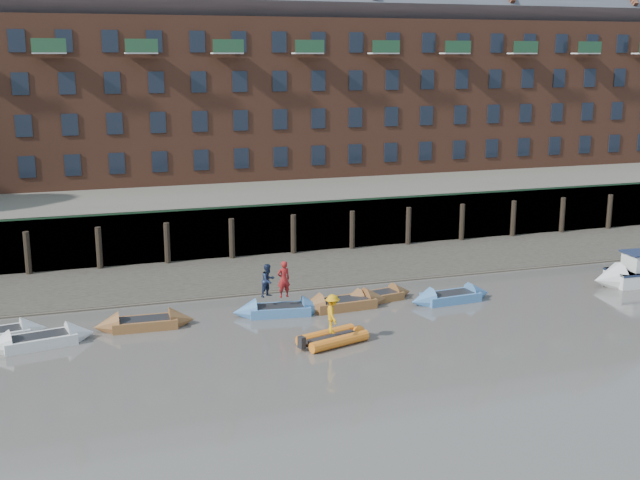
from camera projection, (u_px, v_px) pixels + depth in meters
name	position (u px, v px, depth m)	size (l,w,h in m)	color
ground	(403.00, 390.00, 30.62)	(220.00, 220.00, 0.00)	#5A554F
foreshore	(279.00, 272.00, 47.28)	(110.00, 8.00, 0.50)	#3D382F
mud_band	(295.00, 287.00, 44.14)	(110.00, 1.60, 0.10)	#4C4336
river_wall	(261.00, 230.00, 50.98)	(110.00, 1.23, 3.30)	#2D2A26
bank_terrace	(219.00, 195.00, 63.58)	(110.00, 28.00, 3.20)	#5E594D
apartment_terrace	(212.00, 50.00, 61.97)	(80.60, 15.56, 20.98)	brown
rowboat_1	(39.00, 340.00, 35.19)	(4.94, 2.22, 1.38)	silver
rowboat_2	(145.00, 323.00, 37.48)	(4.67, 1.52, 1.34)	brown
rowboat_3	(279.00, 310.00, 39.42)	(4.73, 1.93, 1.33)	teal
rowboat_4	(343.00, 303.00, 40.41)	(4.96, 1.75, 1.42)	brown
rowboat_5	(377.00, 297.00, 41.69)	(4.33, 1.92, 1.21)	brown
rowboat_6	(451.00, 297.00, 41.52)	(4.70, 1.69, 1.34)	teal
rib_tender	(335.00, 337.00, 35.58)	(3.34, 2.33, 0.56)	orange
motor_launch	(634.00, 274.00, 44.53)	(5.79, 2.12, 2.36)	silver
person_rower_a	(284.00, 279.00, 39.08)	(0.67, 0.44, 1.82)	maroon
person_rower_b	(268.00, 280.00, 39.18)	(0.80, 0.63, 1.65)	#19233F
person_rib_crew	(332.00, 314.00, 35.16)	(1.13, 0.65, 1.74)	orange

